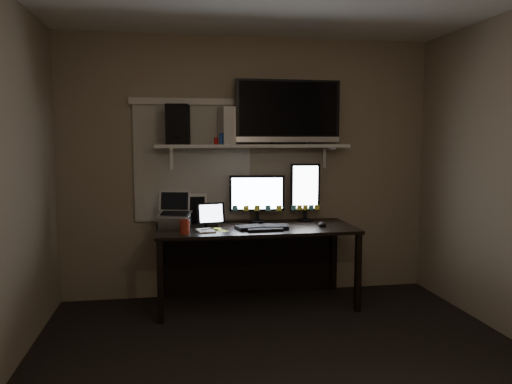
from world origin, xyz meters
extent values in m
plane|color=black|center=(0.00, 0.00, 0.00)|extent=(3.60, 3.60, 0.00)
plane|color=#81725D|center=(0.00, 1.80, 1.25)|extent=(3.60, 0.00, 3.60)
cube|color=beige|center=(-0.55, 1.79, 1.30)|extent=(1.10, 0.02, 1.10)
cube|color=black|center=(0.00, 1.43, 0.71)|extent=(1.80, 0.75, 0.03)
cube|color=black|center=(0.00, 1.78, 0.35)|extent=(1.80, 0.02, 0.70)
cube|color=black|center=(-0.86, 1.09, 0.35)|extent=(0.05, 0.05, 0.70)
cube|color=black|center=(0.86, 1.09, 0.35)|extent=(0.05, 0.05, 0.70)
cube|color=black|center=(-0.86, 1.76, 0.35)|extent=(0.05, 0.05, 0.70)
cube|color=black|center=(0.86, 1.76, 0.35)|extent=(0.05, 0.05, 0.70)
cube|color=#B8B7B2|center=(0.00, 1.62, 1.46)|extent=(1.80, 0.35, 0.03)
cube|color=black|center=(0.05, 1.67, 0.96)|extent=(0.53, 0.12, 0.46)
cube|color=black|center=(0.53, 1.66, 1.02)|extent=(0.29, 0.08, 0.57)
cube|color=black|center=(0.04, 1.32, 0.74)|extent=(0.48, 0.20, 0.03)
ellipsoid|color=black|center=(0.60, 1.35, 0.75)|extent=(0.10, 0.13, 0.04)
cube|color=white|center=(-0.47, 1.28, 0.74)|extent=(0.17, 0.21, 0.01)
cube|color=black|center=(-0.40, 1.50, 0.84)|extent=(0.27, 0.15, 0.22)
cube|color=black|center=(-0.55, 1.75, 0.87)|extent=(0.22, 0.12, 0.27)
cube|color=silver|center=(-0.73, 1.47, 0.89)|extent=(0.33, 0.29, 0.32)
cylinder|color=maroon|center=(-0.65, 1.19, 0.79)|extent=(0.10, 0.10, 0.12)
cube|color=black|center=(0.34, 1.63, 1.78)|extent=(1.01, 0.21, 0.60)
cube|color=#B8B2A6|center=(-0.24, 1.61, 1.65)|extent=(0.14, 0.30, 0.34)
cube|color=black|center=(-0.69, 1.61, 1.66)|extent=(0.23, 0.27, 0.36)
camera|label=1|loc=(-0.75, -3.01, 1.53)|focal=35.00mm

